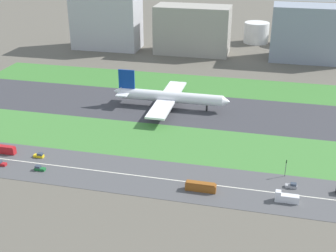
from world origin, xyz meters
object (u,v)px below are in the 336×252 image
object	(u,v)px
car_2	(292,186)
fuel_tank_west	(256,33)
car_4	(1,163)
car_1	(39,155)
bus_0	(3,149)
terminal_building	(106,18)
fuel_tank_centre	(291,36)
hangar_building	(192,30)
truck_1	(286,198)
car_0	(40,168)
airliner	(168,97)
traffic_light	(286,167)
bus_1	(201,187)
office_tower	(309,33)

from	to	relation	value
car_2	fuel_tank_west	world-z (taller)	fuel_tank_west
car_2	fuel_tank_west	xyz separation A→B (m)	(-25.18, 227.00, 7.58)
car_4	car_1	distance (m)	15.78
bus_0	terminal_building	xyz separation A→B (m)	(-18.65, 182.00, 22.16)
car_4	fuel_tank_centre	world-z (taller)	fuel_tank_centre
bus_0	hangar_building	xyz separation A→B (m)	(50.69, 182.00, 16.23)
hangar_building	fuel_tank_west	size ratio (longest dim) A/B	2.74
truck_1	car_0	distance (m)	97.53
fuel_tank_centre	car_1	bearing A→B (deg)	-115.53
airliner	traffic_light	world-z (taller)	airliner
airliner	bus_0	world-z (taller)	airliner
car_4	truck_1	distance (m)	115.25
traffic_light	fuel_tank_centre	xyz separation A→B (m)	(5.62, 219.01, 2.59)
bus_1	terminal_building	size ratio (longest dim) A/B	0.22
car_1	bus_1	distance (m)	72.58
bus_0	office_tower	xyz separation A→B (m)	(136.35, 182.00, 17.97)
airliner	office_tower	size ratio (longest dim) A/B	1.21
car_4	terminal_building	xyz separation A→B (m)	(-23.71, 192.00, 23.06)
car_2	hangar_building	bearing A→B (deg)	111.54
bus_1	office_tower	xyz separation A→B (m)	(47.20, 192.00, 17.97)
traffic_light	hangar_building	size ratio (longest dim) A/B	0.13
car_0	fuel_tank_west	xyz separation A→B (m)	(74.58, 237.00, 7.58)
truck_1	office_tower	xyz separation A→B (m)	(16.05, 192.00, 18.11)
car_0	office_tower	size ratio (longest dim) A/B	0.08
bus_1	car_2	distance (m)	34.87
car_0	bus_0	size ratio (longest dim) A/B	0.38
office_tower	traffic_light	bearing A→B (deg)	-95.35
truck_1	car_0	bearing A→B (deg)	-0.00
car_2	fuel_tank_centre	bearing A→B (deg)	89.21
car_0	traffic_light	distance (m)	99.00
bus_0	fuel_tank_centre	xyz separation A→B (m)	(125.68, 227.00, 5.07)
car_4	bus_0	distance (m)	11.24
traffic_light	terminal_building	distance (m)	223.40
bus_0	traffic_light	world-z (taller)	traffic_light
truck_1	traffic_light	size ratio (longest dim) A/B	1.17
airliner	car_2	size ratio (longest dim) A/B	14.77
car_0	traffic_light	size ratio (longest dim) A/B	0.61
airliner	fuel_tank_west	size ratio (longest dim) A/B	3.16
bus_1	car_4	bearing A→B (deg)	0.00
fuel_tank_west	car_0	bearing A→B (deg)	-107.47
fuel_tank_west	office_tower	bearing A→B (deg)	-49.09
office_tower	truck_1	bearing A→B (deg)	-94.78
airliner	car_4	xyz separation A→B (m)	(-53.27, -78.00, -5.31)
car_0	car_2	xyz separation A→B (m)	(99.77, 10.00, 0.00)
car_4	bus_1	bearing A→B (deg)	-180.00
car_0	bus_1	distance (m)	66.38
car_0	terminal_building	world-z (taller)	terminal_building
fuel_tank_west	car_4	bearing A→B (deg)	-111.28
truck_1	bus_0	distance (m)	120.71
car_2	office_tower	distance (m)	183.50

